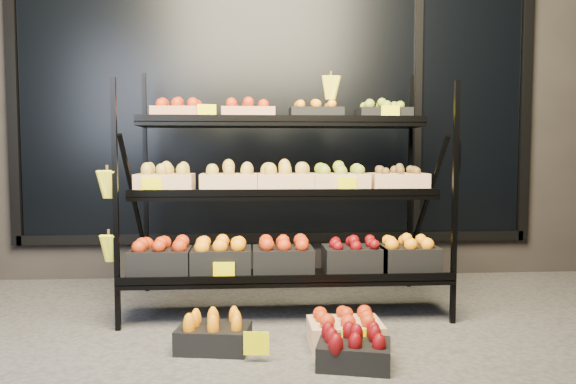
{
  "coord_description": "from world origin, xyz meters",
  "views": [
    {
      "loc": [
        -0.24,
        -3.18,
        1.06
      ],
      "look_at": [
        0.02,
        0.55,
        0.8
      ],
      "focal_mm": 35.0,
      "sensor_mm": 36.0,
      "label": 1
    }
  ],
  "objects": [
    {
      "name": "ground",
      "position": [
        0.0,
        0.0,
        0.0
      ],
      "size": [
        24.0,
        24.0,
        0.0
      ],
      "primitive_type": "plane",
      "color": "#514F4C",
      "rests_on": "ground"
    },
    {
      "name": "building",
      "position": [
        0.0,
        2.59,
        1.75
      ],
      "size": [
        6.0,
        2.08,
        3.5
      ],
      "color": "#2D2826",
      "rests_on": "ground"
    },
    {
      "name": "display_rack",
      "position": [
        -0.01,
        0.6,
        0.79
      ],
      "size": [
        2.18,
        1.02,
        1.73
      ],
      "color": "black",
      "rests_on": "ground"
    },
    {
      "name": "tag_floor_a",
      "position": [
        -0.21,
        -0.4,
        0.06
      ],
      "size": [
        0.13,
        0.01,
        0.12
      ],
      "primitive_type": "cube",
      "color": "#F4EC00",
      "rests_on": "ground"
    },
    {
      "name": "tag_floor_b",
      "position": [
        0.29,
        -0.4,
        0.06
      ],
      "size": [
        0.13,
        0.01,
        0.12
      ],
      "primitive_type": "cube",
      "color": "#F4EC00",
      "rests_on": "ground"
    },
    {
      "name": "floor_crate_midleft",
      "position": [
        -0.43,
        -0.19,
        0.09
      ],
      "size": [
        0.42,
        0.33,
        0.19
      ],
      "rotation": [
        0.0,
        0.0,
        -0.16
      ],
      "color": "black",
      "rests_on": "ground"
    },
    {
      "name": "floor_crate_midright",
      "position": [
        0.29,
        -0.18,
        0.09
      ],
      "size": [
        0.4,
        0.29,
        0.2
      ],
      "rotation": [
        0.0,
        0.0,
        0.0
      ],
      "color": "#DAAE7E",
      "rests_on": "ground"
    },
    {
      "name": "floor_crate_right",
      "position": [
        0.28,
        -0.48,
        0.09
      ],
      "size": [
        0.41,
        0.34,
        0.19
      ],
      "rotation": [
        0.0,
        0.0,
        -0.25
      ],
      "color": "black",
      "rests_on": "ground"
    }
  ]
}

